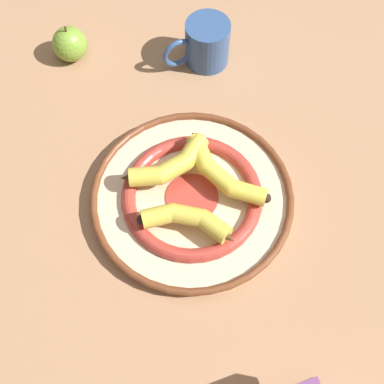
% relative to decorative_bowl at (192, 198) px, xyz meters
% --- Properties ---
extents(ground_plane, '(2.80, 2.80, 0.00)m').
position_rel_decorative_bowl_xyz_m(ground_plane, '(0.02, -0.03, -0.02)').
color(ground_plane, '#A87A56').
extents(decorative_bowl, '(0.36, 0.36, 0.03)m').
position_rel_decorative_bowl_xyz_m(decorative_bowl, '(0.00, 0.00, 0.00)').
color(decorative_bowl, beige).
rests_on(decorative_bowl, ground_plane).
extents(banana_a, '(0.13, 0.13, 0.03)m').
position_rel_decorative_bowl_xyz_m(banana_a, '(-0.05, 0.04, 0.03)').
color(banana_a, gold).
rests_on(banana_a, decorative_bowl).
extents(banana_b, '(0.06, 0.17, 0.03)m').
position_rel_decorative_bowl_xyz_m(banana_b, '(0.06, 0.01, 0.03)').
color(banana_b, gold).
rests_on(banana_b, decorative_bowl).
extents(banana_c, '(0.19, 0.08, 0.03)m').
position_rel_decorative_bowl_xyz_m(banana_c, '(-0.00, -0.06, 0.03)').
color(banana_c, yellow).
rests_on(banana_c, decorative_bowl).
extents(coffee_mug, '(0.09, 0.14, 0.09)m').
position_rel_decorative_bowl_xyz_m(coffee_mug, '(0.26, -0.20, 0.03)').
color(coffee_mug, '#335184').
rests_on(coffee_mug, ground_plane).
extents(apple, '(0.07, 0.07, 0.08)m').
position_rel_decorative_bowl_xyz_m(apple, '(0.42, 0.03, 0.02)').
color(apple, olive).
rests_on(apple, ground_plane).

